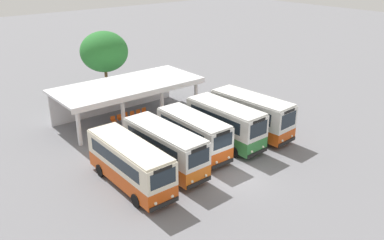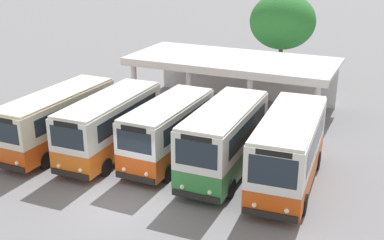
% 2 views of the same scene
% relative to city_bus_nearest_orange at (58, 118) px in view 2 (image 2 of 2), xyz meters
% --- Properties ---
extents(ground_plane, '(180.00, 180.00, 0.00)m').
position_rel_city_bus_nearest_orange_xyz_m(ground_plane, '(6.20, -3.89, -1.73)').
color(ground_plane, slate).
extents(city_bus_nearest_orange, '(2.34, 7.74, 3.11)m').
position_rel_city_bus_nearest_orange_xyz_m(city_bus_nearest_orange, '(0.00, 0.00, 0.00)').
color(city_bus_nearest_orange, black).
rests_on(city_bus_nearest_orange, ground).
extents(city_bus_second_in_row, '(2.42, 7.40, 3.16)m').
position_rel_city_bus_nearest_orange_xyz_m(city_bus_second_in_row, '(3.07, 0.38, 0.02)').
color(city_bus_second_in_row, black).
rests_on(city_bus_second_in_row, ground).
extents(city_bus_middle_cream, '(2.31, 6.72, 3.10)m').
position_rel_city_bus_nearest_orange_xyz_m(city_bus_middle_cream, '(6.13, 0.95, -0.01)').
color(city_bus_middle_cream, black).
rests_on(city_bus_middle_cream, ground).
extents(city_bus_fourth_amber, '(2.49, 7.06, 3.36)m').
position_rel_city_bus_nearest_orange_xyz_m(city_bus_fourth_amber, '(9.19, 0.70, 0.12)').
color(city_bus_fourth_amber, black).
rests_on(city_bus_fourth_amber, ground).
extents(city_bus_fifth_blue, '(2.80, 7.59, 3.37)m').
position_rel_city_bus_nearest_orange_xyz_m(city_bus_fifth_blue, '(12.26, 0.75, 0.13)').
color(city_bus_fifth_blue, black).
rests_on(city_bus_fifth_blue, ground).
extents(terminal_canopy, '(13.40, 6.00, 3.40)m').
position_rel_city_bus_nearest_orange_xyz_m(terminal_canopy, '(6.08, 10.97, 0.93)').
color(terminal_canopy, silver).
rests_on(terminal_canopy, ground).
extents(waiting_chair_end_by_column, '(0.46, 0.46, 0.86)m').
position_rel_city_bus_nearest_orange_xyz_m(waiting_chair_end_by_column, '(4.08, 9.77, -1.20)').
color(waiting_chair_end_by_column, slate).
rests_on(waiting_chair_end_by_column, ground).
extents(waiting_chair_second_from_end, '(0.46, 0.46, 0.86)m').
position_rel_city_bus_nearest_orange_xyz_m(waiting_chair_second_from_end, '(4.74, 9.79, -1.20)').
color(waiting_chair_second_from_end, slate).
rests_on(waiting_chair_second_from_end, ground).
extents(waiting_chair_middle_seat, '(0.46, 0.46, 0.86)m').
position_rel_city_bus_nearest_orange_xyz_m(waiting_chair_middle_seat, '(5.41, 9.84, -1.20)').
color(waiting_chair_middle_seat, slate).
rests_on(waiting_chair_middle_seat, ground).
extents(waiting_chair_fourth_seat, '(0.46, 0.46, 0.86)m').
position_rel_city_bus_nearest_orange_xyz_m(waiting_chair_fourth_seat, '(6.08, 9.75, -1.20)').
color(waiting_chair_fourth_seat, slate).
rests_on(waiting_chair_fourth_seat, ground).
extents(waiting_chair_fifth_seat, '(0.46, 0.46, 0.86)m').
position_rel_city_bus_nearest_orange_xyz_m(waiting_chair_fifth_seat, '(6.74, 9.76, -1.20)').
color(waiting_chair_fifth_seat, slate).
rests_on(waiting_chair_fifth_seat, ground).
extents(waiting_chair_far_end_seat, '(0.46, 0.46, 0.86)m').
position_rel_city_bus_nearest_orange_xyz_m(waiting_chair_far_end_seat, '(7.41, 9.83, -1.20)').
color(waiting_chair_far_end_seat, slate).
rests_on(waiting_chair_far_end_seat, ground).
extents(roadside_tree_behind_canopy, '(4.95, 4.95, 6.99)m').
position_rel_city_bus_nearest_orange_xyz_m(roadside_tree_behind_canopy, '(7.52, 17.30, 3.16)').
color(roadside_tree_behind_canopy, brown).
rests_on(roadside_tree_behind_canopy, ground).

